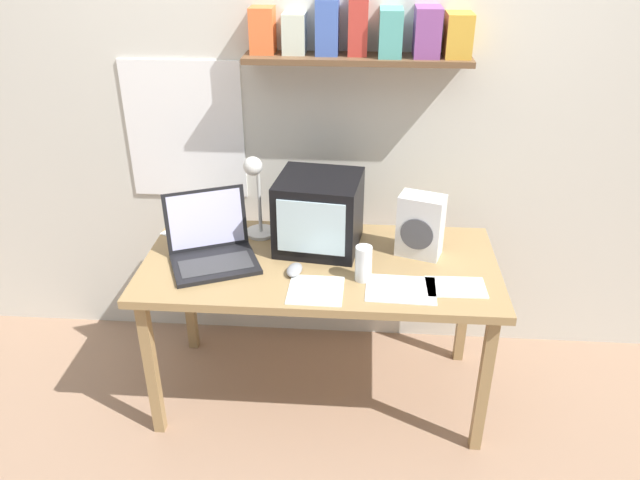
# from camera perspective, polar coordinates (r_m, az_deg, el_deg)

# --- Properties ---
(ground_plane) EXTENTS (12.00, 12.00, 0.00)m
(ground_plane) POSITION_cam_1_polar(r_m,az_deg,el_deg) (3.01, 0.00, -13.58)
(ground_plane) COLOR #9A785F
(back_wall) EXTENTS (5.60, 0.24, 2.60)m
(back_wall) POSITION_cam_1_polar(r_m,az_deg,el_deg) (2.83, 0.77, 13.88)
(back_wall) COLOR beige
(back_wall) RESTS_ON ground_plane
(corner_desk) EXTENTS (1.47, 0.71, 0.70)m
(corner_desk) POSITION_cam_1_polar(r_m,az_deg,el_deg) (2.63, 0.00, -3.13)
(corner_desk) COLOR #9B7B4D
(corner_desk) RESTS_ON ground_plane
(crt_monitor) EXTENTS (0.38, 0.37, 0.32)m
(crt_monitor) POSITION_cam_1_polar(r_m,az_deg,el_deg) (2.64, -0.11, 2.52)
(crt_monitor) COLOR black
(crt_monitor) RESTS_ON corner_desk
(laptop) EXTENTS (0.43, 0.42, 0.27)m
(laptop) POSITION_cam_1_polar(r_m,az_deg,el_deg) (2.62, -9.93, -0.38)
(laptop) COLOR black
(laptop) RESTS_ON corner_desk
(desk_lamp) EXTENTS (0.14, 0.16, 0.38)m
(desk_lamp) POSITION_cam_1_polar(r_m,az_deg,el_deg) (2.70, -5.87, 4.49)
(desk_lamp) COLOR silver
(desk_lamp) RESTS_ON corner_desk
(juice_glass) EXTENTS (0.07, 0.07, 0.15)m
(juice_glass) POSITION_cam_1_polar(r_m,az_deg,el_deg) (2.44, 3.99, -2.30)
(juice_glass) COLOR white
(juice_glass) RESTS_ON corner_desk
(space_heater) EXTENTS (0.21, 0.16, 0.27)m
(space_heater) POSITION_cam_1_polar(r_m,az_deg,el_deg) (2.62, 9.17, 1.30)
(space_heater) COLOR white
(space_heater) RESTS_ON corner_desk
(computer_mouse) EXTENTS (0.07, 0.11, 0.03)m
(computer_mouse) POSITION_cam_1_polar(r_m,az_deg,el_deg) (2.51, -2.35, -2.73)
(computer_mouse) COLOR gray
(computer_mouse) RESTS_ON corner_desk
(loose_paper_near_monitor) EXTENTS (0.23, 0.15, 0.00)m
(loose_paper_near_monitor) POSITION_cam_1_polar(r_m,az_deg,el_deg) (2.48, 12.32, -4.23)
(loose_paper_near_monitor) COLOR white
(loose_paper_near_monitor) RESTS_ON corner_desk
(printed_handout) EXTENTS (0.21, 0.21, 0.00)m
(printed_handout) POSITION_cam_1_polar(r_m,az_deg,el_deg) (2.40, -0.50, -4.62)
(printed_handout) COLOR white
(printed_handout) RESTS_ON corner_desk
(open_notebook) EXTENTS (0.31, 0.29, 0.00)m
(open_notebook) POSITION_cam_1_polar(r_m,az_deg,el_deg) (2.89, -11.25, 0.82)
(open_notebook) COLOR white
(open_notebook) RESTS_ON corner_desk
(loose_paper_near_laptop) EXTENTS (0.28, 0.21, 0.00)m
(loose_paper_near_laptop) POSITION_cam_1_polar(r_m,az_deg,el_deg) (2.43, 7.40, -4.48)
(loose_paper_near_laptop) COLOR white
(loose_paper_near_laptop) RESTS_ON corner_desk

